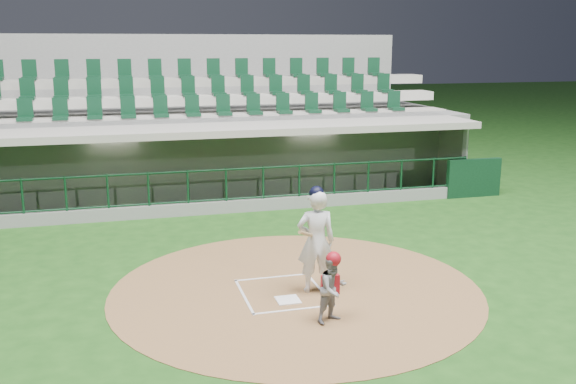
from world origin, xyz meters
name	(u,v)px	position (x,y,z in m)	size (l,w,h in m)	color
ground	(279,288)	(0.00, 0.00, 0.00)	(120.00, 120.00, 0.00)	#174112
dirt_circle	(296,290)	(0.30, -0.20, 0.01)	(7.20, 7.20, 0.01)	brown
home_plate	(288,300)	(0.00, -0.70, 0.02)	(0.43, 0.43, 0.02)	white
batter_box_chalk	(282,292)	(0.00, -0.30, 0.02)	(1.55, 1.80, 0.01)	silver
dugout_structure	(221,167)	(0.15, 7.80, 0.97)	(16.40, 3.70, 3.00)	slate
seating_deck	(202,139)	(0.00, 10.91, 1.42)	(17.00, 6.72, 5.15)	slate
batter	(316,240)	(0.64, -0.39, 1.04)	(0.93, 0.93, 2.08)	silver
catcher	(333,287)	(0.51, -1.77, 0.63)	(0.70, 0.64, 1.26)	gray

